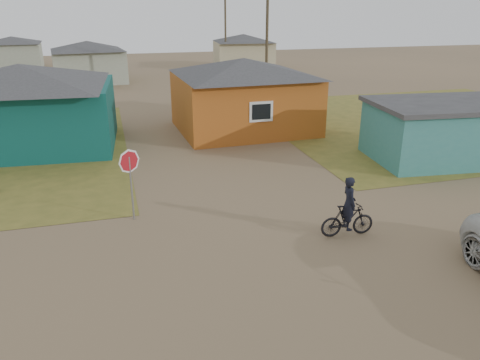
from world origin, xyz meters
name	(u,v)px	position (x,y,z in m)	size (l,w,h in m)	color
ground	(298,258)	(0.00, 0.00, 0.00)	(120.00, 120.00, 0.00)	#7F6749
grass_ne	(432,121)	(14.00, 13.00, 0.01)	(20.00, 18.00, 0.00)	olive
house_teal	(24,106)	(-8.50, 13.50, 2.05)	(8.93, 7.08, 4.00)	#0B3F3B
house_yellow	(244,94)	(2.50, 14.00, 2.00)	(7.72, 6.76, 3.90)	#AC561A
shed_turquoise	(443,131)	(9.50, 6.50, 1.31)	(6.71, 4.93, 2.60)	teal
house_pale_west	(89,61)	(-6.00, 34.00, 1.86)	(7.04, 6.15, 3.60)	gray
house_beige_east	(243,51)	(10.00, 40.00, 1.86)	(6.95, 6.05, 3.60)	tan
house_pale_north	(13,52)	(-14.00, 46.00, 1.75)	(6.28, 5.81, 3.40)	gray
utility_pole_near	(267,41)	(6.50, 22.00, 4.14)	(1.40, 0.20, 8.00)	#493E2C
utility_pole_far	(225,30)	(7.50, 38.00, 4.14)	(1.40, 0.20, 8.00)	#493E2C
stop_sign	(130,168)	(-4.18, 3.78, 1.75)	(0.77, 0.18, 2.37)	gray
cyclist	(348,215)	(1.93, 0.88, 0.68)	(1.69, 0.62, 1.87)	black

